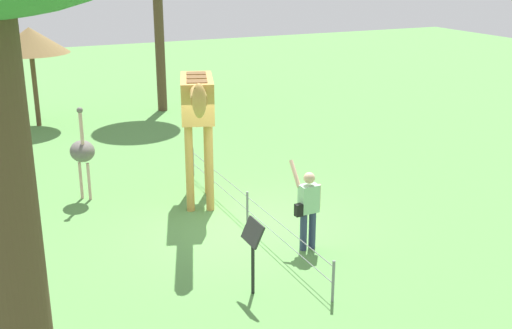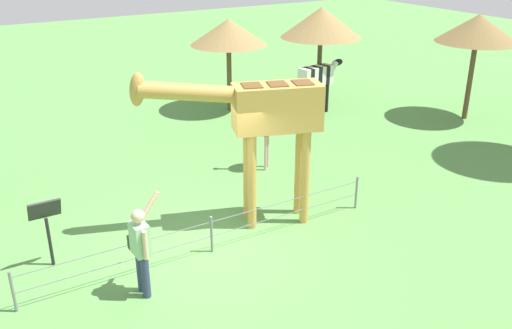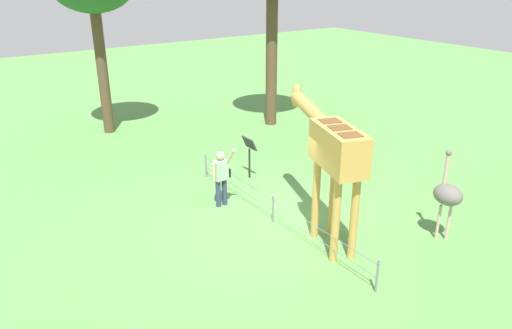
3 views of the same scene
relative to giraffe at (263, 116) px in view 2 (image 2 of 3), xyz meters
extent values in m
plane|color=#568E47|center=(1.44, 0.32, -2.30)|extent=(60.00, 60.00, 0.00)
cylinder|color=#C69347|center=(0.32, 0.13, -1.29)|extent=(0.18, 0.18, 2.02)
cylinder|color=#C69347|center=(0.18, -0.29, -1.29)|extent=(0.18, 0.18, 2.02)
cylinder|color=#C69347|center=(-0.73, 0.47, -1.29)|extent=(0.18, 0.18, 2.02)
cylinder|color=#C69347|center=(-0.86, 0.06, -1.29)|extent=(0.18, 0.18, 2.02)
cube|color=#C69347|center=(-0.27, 0.09, 0.17)|extent=(1.83, 1.20, 0.90)
cube|color=brown|center=(0.20, -0.07, 0.63)|extent=(0.48, 0.53, 0.02)
cube|color=brown|center=(-0.27, 0.09, 0.63)|extent=(0.48, 0.53, 0.02)
cube|color=brown|center=(-0.75, 0.25, 0.63)|extent=(0.48, 0.53, 0.02)
cylinder|color=#C69347|center=(1.25, -0.42, 0.56)|extent=(2.06, 0.95, 0.56)
ellipsoid|color=#C69347|center=(2.21, -0.74, 0.68)|extent=(0.42, 0.36, 0.67)
cylinder|color=brown|center=(2.21, -0.68, 0.86)|extent=(0.05, 0.05, 0.14)
cylinder|color=brown|center=(2.21, -0.80, 0.86)|extent=(0.05, 0.05, 0.14)
cylinder|color=navy|center=(3.01, 1.04, -1.91)|extent=(0.14, 0.14, 0.78)
cylinder|color=navy|center=(3.00, 1.24, -1.91)|extent=(0.14, 0.14, 0.78)
cube|color=#93C699|center=(3.00, 1.14, -1.24)|extent=(0.26, 0.37, 0.55)
sphere|color=#D8AD8C|center=(3.00, 1.14, -0.83)|extent=(0.22, 0.22, 0.22)
cylinder|color=#D8AD8C|center=(2.75, 0.97, -0.80)|extent=(0.39, 0.10, 0.49)
cylinder|color=#D8AD8C|center=(2.99, 1.36, -1.25)|extent=(0.08, 0.08, 0.50)
cube|color=black|center=(3.06, 0.93, -1.42)|extent=(0.13, 0.21, 0.24)
cylinder|color=black|center=(-5.68, -5.62, -1.82)|extent=(0.12, 0.12, 0.95)
cylinder|color=black|center=(-5.72, -5.32, -1.82)|extent=(0.12, 0.12, 0.95)
cylinder|color=black|center=(-4.89, -5.51, -1.82)|extent=(0.12, 0.12, 0.95)
cylinder|color=black|center=(-4.93, -5.21, -1.82)|extent=(0.12, 0.12, 0.95)
cube|color=silver|center=(-4.79, -5.34, -1.05)|extent=(0.23, 0.46, 0.60)
cube|color=black|center=(-4.96, -5.37, -1.05)|extent=(0.23, 0.46, 0.60)
cube|color=silver|center=(-5.13, -5.39, -1.05)|extent=(0.23, 0.46, 0.60)
cube|color=black|center=(-5.30, -5.41, -1.05)|extent=(0.23, 0.46, 0.60)
cube|color=silver|center=(-5.47, -5.44, -1.05)|extent=(0.23, 0.46, 0.60)
cube|color=black|center=(-5.64, -5.46, -1.05)|extent=(0.23, 0.46, 0.60)
cube|color=silver|center=(-5.81, -5.48, -1.05)|extent=(0.23, 0.46, 0.60)
cylinder|color=silver|center=(-6.05, -5.51, -0.90)|extent=(0.47, 0.26, 0.47)
ellipsoid|color=black|center=(-6.29, -5.55, -0.75)|extent=(0.42, 0.23, 0.22)
cylinder|color=#CC9E93|center=(-1.45, -2.23, -1.85)|extent=(0.07, 0.07, 0.90)
cylinder|color=#CC9E93|center=(-1.61, -2.39, -1.85)|extent=(0.07, 0.07, 0.90)
ellipsoid|color=#66605B|center=(-1.53, -2.31, -1.12)|extent=(0.70, 0.56, 0.49)
cylinder|color=#CC9E93|center=(-1.38, -2.31, -0.57)|extent=(0.08, 0.08, 0.80)
sphere|color=#66605B|center=(-1.38, -2.31, -0.12)|extent=(0.14, 0.14, 0.14)
cylinder|color=brown|center=(-9.13, -2.50, -1.08)|extent=(0.16, 0.16, 2.44)
cone|color=brown|center=(-9.13, -2.50, 0.56)|extent=(2.49, 2.49, 0.84)
cylinder|color=brown|center=(-3.07, -7.17, -1.21)|extent=(0.16, 0.16, 2.18)
cone|color=olive|center=(-3.07, -7.17, 0.29)|extent=(2.48, 2.48, 0.82)
cylinder|color=brown|center=(-6.07, -6.27, -1.16)|extent=(0.16, 0.16, 2.27)
cone|color=olive|center=(-6.07, -6.27, 0.47)|extent=(2.70, 2.70, 0.99)
cylinder|color=black|center=(4.14, -0.54, -1.82)|extent=(0.06, 0.06, 0.95)
cube|color=#2D2D2D|center=(4.14, -0.54, -1.17)|extent=(0.56, 0.21, 0.38)
cylinder|color=slate|center=(-2.06, 0.55, -1.92)|extent=(0.05, 0.05, 0.75)
cylinder|color=slate|center=(1.44, 0.55, -1.92)|extent=(0.05, 0.05, 0.75)
cylinder|color=slate|center=(4.94, 0.55, -1.92)|extent=(0.05, 0.05, 0.75)
cube|color=slate|center=(1.44, 0.55, -1.66)|extent=(7.00, 0.01, 0.01)
cube|color=slate|center=(1.44, 0.55, -1.96)|extent=(7.00, 0.01, 0.01)
camera|label=1|loc=(12.93, -4.50, 3.18)|focal=44.77mm
camera|label=2|loc=(5.36, 8.79, 3.39)|focal=39.14mm
camera|label=3|loc=(-7.36, 7.15, 3.84)|focal=34.12mm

